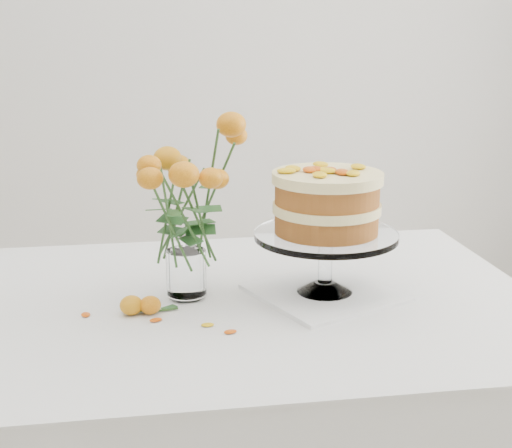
{
  "coord_description": "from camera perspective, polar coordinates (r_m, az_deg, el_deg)",
  "views": [
    {
      "loc": [
        -0.13,
        -1.43,
        1.32
      ],
      "look_at": [
        0.1,
        0.0,
        0.92
      ],
      "focal_mm": 50.0,
      "sensor_mm": 36.0,
      "label": 1
    }
  ],
  "objects": [
    {
      "name": "table",
      "position": [
        1.58,
        -3.57,
        -8.82
      ],
      "size": [
        1.43,
        0.93,
        0.76
      ],
      "color": "tan",
      "rests_on": "ground"
    },
    {
      "name": "napkin",
      "position": [
        1.57,
        5.49,
        -5.53
      ],
      "size": [
        0.36,
        0.36,
        0.01
      ],
      "primitive_type": "cube",
      "rotation": [
        0.0,
        0.0,
        0.4
      ],
      "color": "white",
      "rests_on": "table"
    },
    {
      "name": "cake_stand",
      "position": [
        1.52,
        5.67,
        1.19
      ],
      "size": [
        0.31,
        0.31,
        0.28
      ],
      "rotation": [
        0.0,
        0.0,
        0.39
      ],
      "color": "white",
      "rests_on": "napkin"
    },
    {
      "name": "rose_vase",
      "position": [
        1.49,
        -5.79,
        3.2
      ],
      "size": [
        0.33,
        0.33,
        0.43
      ],
      "rotation": [
        0.0,
        0.0,
        0.19
      ],
      "color": "white",
      "rests_on": "table"
    },
    {
      "name": "loose_rose_near",
      "position": [
        1.48,
        -9.93,
        -6.42
      ],
      "size": [
        0.08,
        0.05,
        0.04
      ],
      "rotation": [
        0.0,
        0.0,
        0.35
      ],
      "color": "orange",
      "rests_on": "table"
    },
    {
      "name": "loose_rose_far",
      "position": [
        1.48,
        -8.44,
        -6.44
      ],
      "size": [
        0.08,
        0.04,
        0.04
      ],
      "rotation": [
        0.0,
        0.0,
        0.18
      ],
      "color": "#B85B08",
      "rests_on": "table"
    },
    {
      "name": "stray_petal_a",
      "position": [
        1.45,
        -8.02,
        -7.63
      ],
      "size": [
        0.03,
        0.02,
        0.0
      ],
      "primitive_type": "ellipsoid",
      "color": "yellow",
      "rests_on": "table"
    },
    {
      "name": "stray_petal_b",
      "position": [
        1.41,
        -3.89,
        -8.06
      ],
      "size": [
        0.03,
        0.02,
        0.0
      ],
      "primitive_type": "ellipsoid",
      "color": "yellow",
      "rests_on": "table"
    },
    {
      "name": "stray_petal_c",
      "position": [
        1.38,
        -2.07,
        -8.62
      ],
      "size": [
        0.03,
        0.02,
        0.0
      ],
      "primitive_type": "ellipsoid",
      "color": "yellow",
      "rests_on": "table"
    },
    {
      "name": "stray_petal_d",
      "position": [
        1.5,
        -13.47,
        -7.08
      ],
      "size": [
        0.03,
        0.02,
        0.0
      ],
      "primitive_type": "ellipsoid",
      "color": "yellow",
      "rests_on": "table"
    }
  ]
}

